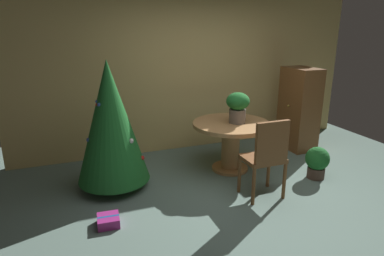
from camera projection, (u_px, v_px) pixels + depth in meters
ground_plane at (257, 203)px, 4.08m from camera, size 6.60×6.60×0.00m
back_wall_panel at (192, 73)px, 5.66m from camera, size 6.00×0.10×2.60m
round_dining_table at (231, 137)px, 4.88m from camera, size 1.12×1.12×0.73m
flower_vase at (238, 105)px, 4.74m from camera, size 0.33×0.33×0.44m
wooden_chair_near at (267, 154)px, 4.03m from camera, size 0.48×0.39×1.02m
holiday_tree at (111, 122)px, 4.24m from camera, size 0.93×0.93×1.69m
gift_box_purple at (108, 221)px, 3.61m from camera, size 0.25×0.25×0.10m
wooden_cabinet at (299, 109)px, 5.73m from camera, size 0.45×0.65×1.40m
potted_plant at (317, 161)px, 4.68m from camera, size 0.33×0.33×0.46m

